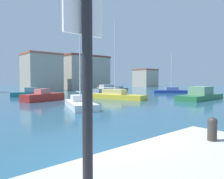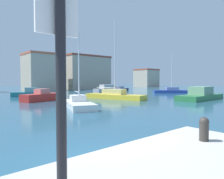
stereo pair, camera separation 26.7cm
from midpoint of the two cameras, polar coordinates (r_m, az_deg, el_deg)
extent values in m
plane|color=#285670|center=(31.56, -3.25, -2.23)|extent=(160.00, 160.00, 0.00)
cylinder|color=black|center=(2.09, -10.16, 17.12)|extent=(0.10, 0.10, 4.22)
cube|color=white|center=(2.19, -11.05, 21.51)|extent=(0.44, 0.03, 0.56)
cylinder|color=red|center=(2.23, -11.31, 22.83)|extent=(0.24, 0.01, 0.24)
cylinder|color=#38332D|center=(6.11, 24.90, -10.29)|extent=(0.24, 0.24, 0.50)
sphere|color=#38332D|center=(6.06, 24.95, -7.98)|extent=(0.25, 0.25, 0.25)
cube|color=#19234C|center=(51.68, 1.63, -0.04)|extent=(7.17, 3.69, 0.59)
cube|color=slate|center=(52.26, 2.10, 0.60)|extent=(2.28, 2.01, 0.52)
cylinder|color=silver|center=(51.64, 1.63, 4.11)|extent=(0.12, 0.12, 6.89)
cylinder|color=silver|center=(52.65, 2.40, 1.31)|extent=(2.36, 0.62, 0.08)
cube|color=white|center=(20.17, -8.58, -4.13)|extent=(4.21, 6.62, 0.58)
cube|color=silver|center=(20.78, -8.94, -2.31)|extent=(1.90, 2.08, 0.59)
cylinder|color=silver|center=(20.08, -8.65, 6.24)|extent=(0.12, 0.12, 6.69)
cylinder|color=silver|center=(21.18, -9.17, -0.58)|extent=(0.87, 2.08, 0.08)
cube|color=#1E707A|center=(36.10, -21.83, -1.24)|extent=(4.85, 3.29, 0.72)
cube|color=#6B9CA2|center=(35.98, -20.91, -0.07)|extent=(2.06, 1.65, 0.75)
cube|color=gray|center=(43.62, -0.48, -0.31)|extent=(6.93, 2.54, 0.91)
cube|color=#ADB0B5|center=(43.19, -1.18, 0.80)|extent=(2.75, 1.84, 0.81)
cube|color=#28703D|center=(31.05, 23.16, -1.90)|extent=(9.10, 3.36, 0.67)
cube|color=gray|center=(31.05, 23.23, -0.27)|extent=(3.21, 2.40, 1.09)
cube|color=gold|center=(29.37, 0.99, -1.95)|extent=(4.65, 9.18, 0.66)
cube|color=#DFCD77|center=(29.37, 0.84, -0.62)|extent=(2.41, 3.51, 0.70)
cylinder|color=silver|center=(29.46, 1.00, 8.83)|extent=(0.12, 0.12, 10.40)
cylinder|color=silver|center=(30.19, -1.57, 0.51)|extent=(0.94, 3.02, 0.08)
cube|color=#233D93|center=(44.46, 16.10, -0.56)|extent=(6.97, 6.71, 0.60)
cube|color=#6E7DB1|center=(44.45, 16.19, 0.23)|extent=(2.88, 2.84, 0.62)
cylinder|color=silver|center=(44.43, 16.17, 4.69)|extent=(0.12, 0.12, 7.53)
cube|color=#B22823|center=(28.11, -17.96, -2.01)|extent=(5.88, 3.46, 0.91)
cube|color=#C4716E|center=(27.96, -18.24, -0.45)|extent=(1.85, 1.72, 0.64)
cube|color=#B2A893|center=(55.94, -18.29, 4.26)|extent=(8.33, 7.60, 8.86)
cube|color=#B25B42|center=(56.28, -18.36, 9.03)|extent=(8.49, 7.75, 0.50)
cube|color=#B2A893|center=(65.71, -7.44, 4.41)|extent=(13.75, 9.63, 9.57)
cube|color=brown|center=(66.07, -7.47, 8.77)|extent=(14.03, 9.83, 0.50)
cube|color=#B2A893|center=(84.11, 9.40, 2.94)|extent=(7.41, 7.24, 6.51)
cube|color=#9E4733|center=(84.21, 9.42, 5.32)|extent=(7.56, 7.38, 0.50)
camera|label=1|loc=(0.13, -89.78, 0.01)|focal=33.60mm
camera|label=2|loc=(0.13, 90.22, -0.01)|focal=33.60mm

